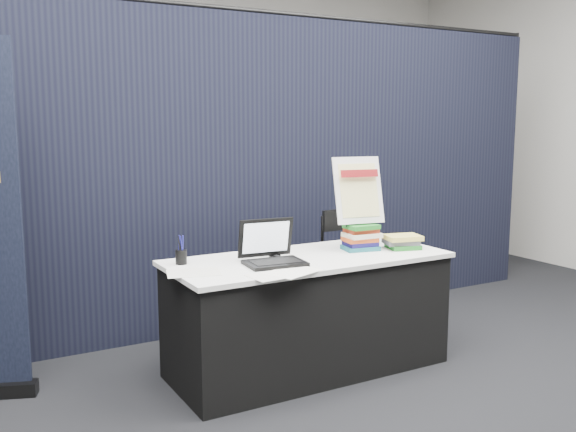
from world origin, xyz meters
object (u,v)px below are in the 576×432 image
Objects in this scene: display_table at (308,313)px; stacking_chair at (356,266)px; book_stack_tall at (360,237)px; info_sign at (358,191)px; book_stack_short at (402,242)px; laptop at (271,253)px.

stacking_chair reaches higher than display_table.
book_stack_tall is 0.50× the size of info_sign.
display_table is at bearing -177.97° from book_stack_tall.
book_stack_short is 0.27× the size of stacking_chair.
info_sign is at bearing 90.00° from book_stack_tall.
book_stack_tall is 0.61m from stacking_chair.
stacking_chair is (0.70, 0.45, 0.14)m from display_table.
info_sign is at bearing 14.09° from laptop.
laptop is 1.16m from stacking_chair.
stacking_chair is at bearing 64.99° from info_sign.
info_sign reaches higher than display_table.
laptop is 1.46× the size of book_stack_short.
display_table is at bearing 16.81° from laptop.
book_stack_tall reaches higher than display_table.
info_sign is at bearing 6.22° from display_table.
laptop is at bearing -161.71° from info_sign.
stacking_chair is (0.28, 0.43, -0.32)m from book_stack_tall.
book_stack_short is (0.69, -0.09, 0.42)m from display_table.
laptop reaches higher than book_stack_tall.
book_stack_short is at bearing -17.21° from info_sign.
laptop is 0.81× the size of info_sign.
display_table is 7.85× the size of book_stack_tall.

